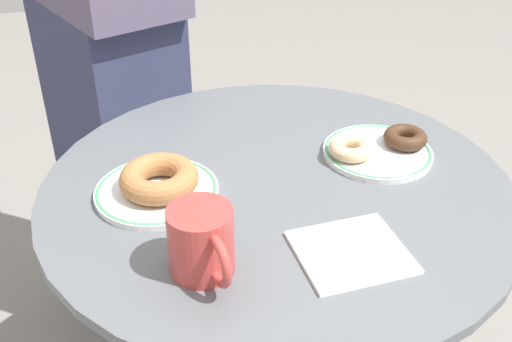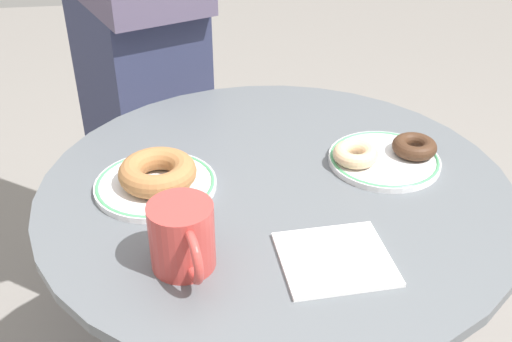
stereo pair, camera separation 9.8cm
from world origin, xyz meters
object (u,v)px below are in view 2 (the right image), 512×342
Objects in this scene: coffee_mug at (183,237)px; plate_left at (156,184)px; donut_cinnamon at (158,172)px; cafe_table at (274,276)px; donut_glazed at (355,154)px; paper_napkin at (335,259)px; donut_chocolate at (414,147)px; plate_right at (384,160)px; person_figure at (131,5)px.

plate_left is at bearing 101.82° from coffee_mug.
donut_cinnamon reaches higher than plate_left.
donut_glazed reaches higher than cafe_table.
coffee_mug is at bearing 175.48° from paper_napkin.
donut_cinnamon is 1.62× the size of donut_chocolate.
plate_left is 0.39m from plate_right.
person_figure is (-0.44, 0.54, 0.12)m from plate_right.
cafe_table is 6.22× the size of donut_cinnamon.
plate_right is 2.49× the size of donut_chocolate.
paper_napkin is 0.21m from coffee_mug.
donut_cinnamon is 0.32m from paper_napkin.
donut_cinnamon is at bearing -175.22° from donut_chocolate.
paper_napkin reaches higher than cafe_table.
coffee_mug reaches higher than plate_left.
cafe_table is 10.08× the size of donut_glazed.
donut_chocolate is at bearing 10.71° from cafe_table.
person_figure is at bearing 128.89° from plate_right.
donut_glazed is at bearing 68.86° from paper_napkin.
donut_glazed is 0.25m from paper_napkin.
coffee_mug is at bearing -143.50° from donut_glazed.
donut_cinnamon is 0.07× the size of person_figure.
donut_chocolate is (0.44, 0.03, 0.02)m from plate_left.
coffee_mug is (-0.40, -0.23, 0.02)m from donut_chocolate.
plate_left is at bearing -84.83° from person_figure.
coffee_mug is (0.04, -0.19, 0.02)m from donut_cinnamon.
cafe_table is at bearing 49.91° from coffee_mug.
person_figure is at bearing 125.05° from donut_glazed.
coffee_mug is (-0.34, -0.22, 0.04)m from plate_right.
donut_chocolate is 1.00× the size of donut_glazed.
cafe_table is at bearing 104.22° from paper_napkin.
donut_cinnamon is 0.84× the size of paper_napkin.
paper_napkin is (0.24, -0.21, -0.03)m from donut_cinnamon.
person_figure is (-0.24, 0.58, 0.32)m from cafe_table.
plate_right is at bearing -173.28° from donut_chocolate.
plate_left reaches higher than paper_napkin.
cafe_table is 4.05× the size of plate_right.
donut_cinnamon reaches higher than donut_glazed.
donut_chocolate is 0.31m from paper_napkin.
plate_right is at bearing 4.51° from donut_cinnamon.
coffee_mug is (0.04, -0.19, 0.04)m from plate_left.
coffee_mug reaches higher than donut_glazed.
coffee_mug is 0.07× the size of person_figure.
person_figure is (-0.29, 0.78, 0.12)m from paper_napkin.
paper_napkin is 0.08× the size of person_figure.
donut_glazed is 0.36m from coffee_mug.
plate_left is 0.32m from paper_napkin.
donut_glazed reaches higher than plate_left.
donut_chocolate is 0.46m from coffee_mug.
donut_chocolate is at bearing 6.72° from plate_right.
cafe_table is 0.44× the size of person_figure.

